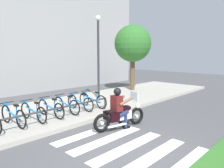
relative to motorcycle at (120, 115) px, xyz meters
name	(u,v)px	position (x,y,z in m)	size (l,w,h in m)	color
ground_plane	(122,150)	(-1.28, -1.19, -0.46)	(48.00, 48.00, 0.00)	#4C4C4F
sidewalk	(39,115)	(-1.28, 3.34, -0.38)	(24.00, 4.40, 0.15)	#A8A399
crosswalk_stripe_0	(183,168)	(-1.02, -2.79, -0.45)	(2.80, 0.40, 0.01)	white
crosswalk_stripe_1	(153,156)	(-1.02, -1.99, -0.45)	(2.80, 0.40, 0.01)	white
crosswalk_stripe_2	(128,147)	(-1.02, -1.19, -0.45)	(2.80, 0.40, 0.01)	white
crosswalk_stripe_3	(108,139)	(-1.02, -0.39, -0.45)	(2.80, 0.40, 0.01)	white
crosswalk_stripe_4	(90,133)	(-1.02, 0.41, -0.45)	(2.80, 0.40, 0.01)	white
motorcycle	(120,115)	(0.00, 0.00, 0.00)	(2.09, 0.82, 1.22)	black
rider	(119,105)	(-0.08, 0.02, 0.37)	(0.70, 0.63, 1.43)	#591919
bicycle_1	(13,116)	(-2.65, 2.49, 0.04)	(0.48, 1.65, 0.77)	black
bicycle_2	(33,112)	(-1.94, 2.49, 0.03)	(0.48, 1.66, 0.74)	black
bicycle_3	(51,108)	(-1.24, 2.49, 0.04)	(0.48, 1.64, 0.75)	black
bicycle_4	(66,105)	(-0.53, 2.49, 0.04)	(0.48, 1.62, 0.75)	black
bicycle_5	(80,102)	(0.18, 2.49, 0.03)	(0.48, 1.60, 0.74)	black
bicycle_6	(92,100)	(0.89, 2.49, 0.03)	(0.48, 1.69, 0.74)	black
bike_rack	(59,109)	(-1.24, 1.93, 0.12)	(4.85, 0.07, 0.49)	#333338
street_lamp	(98,50)	(2.43, 3.74, 2.28)	(0.28, 0.28, 4.55)	#2D2D33
tree_near_rack	(133,44)	(5.88, 4.14, 2.74)	(2.42, 2.42, 4.44)	brown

